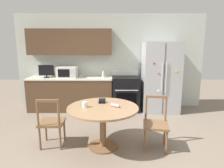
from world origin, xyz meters
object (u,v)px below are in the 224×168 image
at_px(oven_range, 125,93).
at_px(microwave, 66,72).
at_px(wallet, 101,101).
at_px(dining_chair_left, 51,123).
at_px(dining_chair_right, 155,124).
at_px(countertop_tv, 45,71).
at_px(candle_glass, 84,105).
at_px(counter_bottle, 103,74).
at_px(refrigerator, 159,77).

relative_size(oven_range, microwave, 2.07).
bearing_deg(wallet, dining_chair_left, -167.19).
relative_size(microwave, wallet, 3.95).
bearing_deg(dining_chair_right, microwave, -37.69).
relative_size(microwave, countertop_tv, 1.31).
bearing_deg(oven_range, candle_glass, -112.07).
bearing_deg(wallet, counter_bottle, 91.61).
distance_m(oven_range, microwave, 1.68).
distance_m(counter_bottle, dining_chair_left, 2.24).
bearing_deg(countertop_tv, oven_range, -0.25).
bearing_deg(dining_chair_left, countertop_tv, 107.64).
height_order(oven_range, dining_chair_right, oven_range).
height_order(countertop_tv, candle_glass, countertop_tv).
distance_m(dining_chair_left, wallet, 0.96).
distance_m(countertop_tv, wallet, 2.42).
bearing_deg(oven_range, counter_bottle, 178.50).
distance_m(refrigerator, oven_range, 1.02).
bearing_deg(counter_bottle, dining_chair_right, -64.58).
xyz_separation_m(counter_bottle, dining_chair_left, (-0.83, -2.01, -0.55)).
bearing_deg(microwave, dining_chair_right, -46.64).
relative_size(microwave, candle_glass, 5.49).
xyz_separation_m(refrigerator, counter_bottle, (-1.51, 0.07, 0.07)).
distance_m(countertop_tv, counter_bottle, 1.53).
relative_size(dining_chair_left, wallet, 6.84).
height_order(candle_glass, wallet, candle_glass).
relative_size(oven_range, dining_chair_left, 1.20).
distance_m(refrigerator, wallet, 2.27).
relative_size(counter_bottle, dining_chair_left, 0.26).
relative_size(counter_bottle, wallet, 1.76).
distance_m(microwave, dining_chair_right, 2.91).
bearing_deg(wallet, countertop_tv, 131.21).
height_order(oven_range, counter_bottle, counter_bottle).
bearing_deg(dining_chair_right, counter_bottle, -55.63).
bearing_deg(dining_chair_right, countertop_tv, -30.48).
bearing_deg(dining_chair_right, candle_glass, 8.83).
height_order(counter_bottle, dining_chair_right, counter_bottle).
xyz_separation_m(counter_bottle, dining_chair_right, (0.98, -2.07, -0.55)).
relative_size(oven_range, counter_bottle, 4.65).
xyz_separation_m(refrigerator, wallet, (-1.46, -1.73, -0.16)).
xyz_separation_m(countertop_tv, candle_glass, (1.30, -2.06, -0.30)).
bearing_deg(wallet, candle_glass, -137.13).
xyz_separation_m(countertop_tv, dining_chair_right, (2.51, -2.07, -0.65)).
xyz_separation_m(oven_range, counter_bottle, (-0.60, 0.02, 0.52)).
relative_size(countertop_tv, counter_bottle, 1.71).
xyz_separation_m(dining_chair_left, wallet, (0.88, 0.20, 0.33)).
distance_m(dining_chair_right, wallet, 1.02).
distance_m(countertop_tv, dining_chair_right, 3.32).
relative_size(refrigerator, microwave, 3.53).
bearing_deg(dining_chair_right, wallet, -6.82).
xyz_separation_m(refrigerator, microwave, (-2.49, 0.07, 0.13)).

